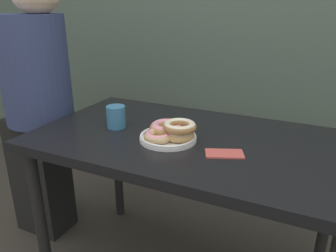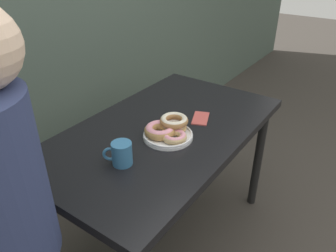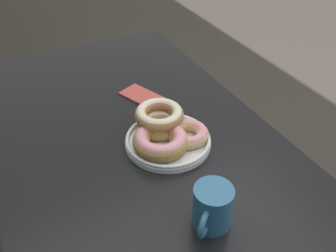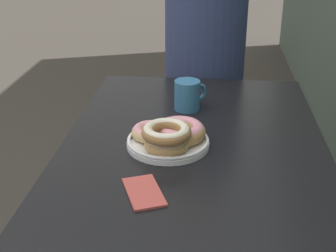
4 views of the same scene
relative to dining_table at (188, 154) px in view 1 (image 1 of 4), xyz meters
The scene contains 5 objects.
dining_table is the anchor object (origin of this frame).
donut_plate 0.14m from the dining_table, 126.49° to the right, with size 0.26×0.25×0.08m.
coffee_mug 0.35m from the dining_table, behind, with size 0.09×0.10×0.10m.
person_figure 0.84m from the dining_table, behind, with size 0.41×0.33×1.41m.
napkin 0.22m from the dining_table, 29.38° to the right, with size 0.15×0.12×0.01m.
Camera 1 is at (0.46, -0.80, 1.24)m, focal length 35.00 mm.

